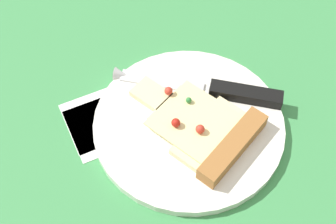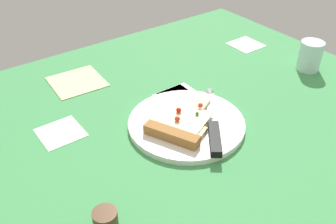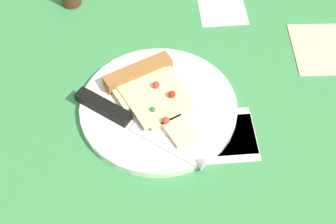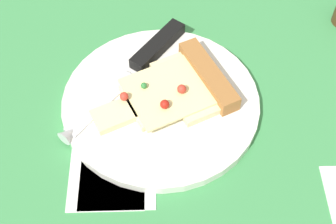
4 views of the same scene
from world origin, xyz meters
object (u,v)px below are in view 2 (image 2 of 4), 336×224
Objects in this scene: plate at (186,124)px; pizza_slice at (181,124)px; napkin at (77,81)px; knife at (214,126)px; drinking_glass at (310,56)px.

pizza_slice is at bearing 24.97° from plate.
napkin is (8.98, -32.91, -1.92)cm from pizza_slice.
napkin is (11.33, -31.82, -0.47)cm from plate.
napkin is at bearing 149.02° from knife.
knife is 40.00cm from napkin.
pizza_slice is 0.94× the size of knife.
drinking_glass reaches higher than plate.
pizza_slice is at bearing 178.96° from knife.
plate is 3.15× the size of drinking_glass.
drinking_glass is at bearing 46.37° from knife.
plate is at bearing 157.17° from knife.
knife is 1.56× the size of napkin.
plate is 1.34× the size of pizza_slice.
pizza_slice reaches higher than napkin.
pizza_slice is at bearing 2.01° from drinking_glass.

